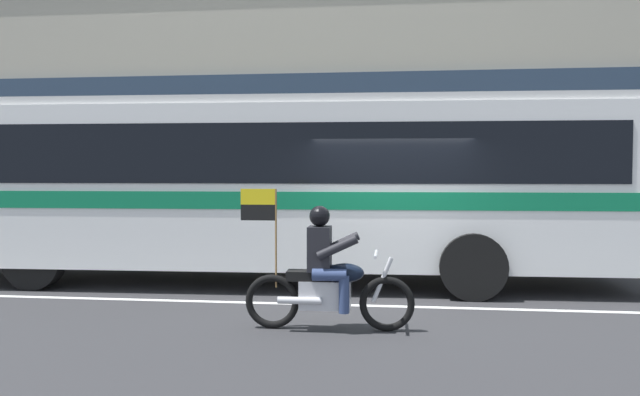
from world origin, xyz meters
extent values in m
plane|color=#2B2B2D|center=(0.00, 0.00, 0.00)|extent=(60.00, 60.00, 0.00)
cube|color=gray|center=(0.00, 5.10, 0.07)|extent=(28.00, 3.80, 0.15)
cube|color=silver|center=(0.00, -0.60, 0.00)|extent=(26.60, 0.14, 0.01)
cube|color=gray|center=(0.00, 7.40, 5.54)|extent=(28.00, 0.80, 11.07)
cube|color=#233347|center=(0.00, 6.96, 3.87)|extent=(25.76, 0.10, 1.40)
cube|color=white|center=(-2.16, 1.20, 1.73)|extent=(12.44, 2.94, 2.70)
cube|color=black|center=(-2.16, 1.20, 2.28)|extent=(11.46, 2.95, 0.96)
cube|color=#0F7247|center=(-2.16, 1.20, 1.53)|extent=(12.20, 2.96, 0.28)
cube|color=silver|center=(-2.16, 1.20, 3.14)|extent=(12.19, 2.81, 0.16)
cylinder|color=black|center=(-5.99, 0.02, 0.52)|extent=(1.04, 0.30, 1.04)
cylinder|color=black|center=(1.24, 0.02, 0.52)|extent=(1.04, 0.30, 1.04)
torus|color=black|center=(-0.03, -2.08, 0.34)|extent=(0.69, 0.10, 0.69)
torus|color=black|center=(-1.48, -2.11, 0.34)|extent=(0.69, 0.10, 0.69)
cube|color=silver|center=(-0.81, -2.10, 0.44)|extent=(0.65, 0.29, 0.36)
ellipsoid|color=black|center=(-0.56, -2.09, 0.72)|extent=(0.49, 0.29, 0.24)
cube|color=black|center=(-1.01, -2.10, 0.69)|extent=(0.56, 0.27, 0.12)
cylinder|color=silver|center=(-0.09, -2.08, 0.65)|extent=(0.28, 0.06, 0.58)
cylinder|color=silver|center=(-0.17, -2.09, 0.96)|extent=(0.05, 0.64, 0.04)
cylinder|color=silver|center=(-1.10, -2.26, 0.39)|extent=(0.55, 0.10, 0.09)
cube|color=black|center=(-0.88, -2.10, 1.02)|extent=(0.29, 0.37, 0.56)
sphere|color=black|center=(-0.88, -2.10, 1.44)|extent=(0.26, 0.26, 0.26)
cylinder|color=navy|center=(-0.74, -1.92, 0.72)|extent=(0.42, 0.16, 0.15)
cylinder|color=navy|center=(-0.56, -1.91, 0.48)|extent=(0.13, 0.13, 0.46)
cylinder|color=navy|center=(-0.73, -2.28, 0.72)|extent=(0.42, 0.16, 0.15)
cylinder|color=navy|center=(-0.55, -2.27, 0.48)|extent=(0.13, 0.13, 0.46)
cylinder|color=black|center=(-0.64, -1.89, 1.06)|extent=(0.52, 0.12, 0.32)
cylinder|color=black|center=(-0.63, -2.29, 1.06)|extent=(0.52, 0.12, 0.32)
cylinder|color=olive|center=(-1.43, -2.11, 1.15)|extent=(0.02, 0.02, 1.25)
cube|color=yellow|center=(-1.66, -2.11, 1.68)|extent=(0.44, 0.03, 0.20)
cube|color=black|center=(-1.66, -2.11, 1.47)|extent=(0.44, 0.03, 0.20)
cylinder|color=#4C8C3F|center=(-3.63, 3.90, 0.44)|extent=(0.22, 0.22, 0.58)
sphere|color=#4C8C3F|center=(-3.63, 3.90, 0.80)|extent=(0.20, 0.20, 0.20)
cylinder|color=#4C8C3F|center=(-3.63, 3.76, 0.47)|extent=(0.09, 0.10, 0.09)
camera|label=1|loc=(0.14, -10.13, 2.01)|focal=36.38mm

